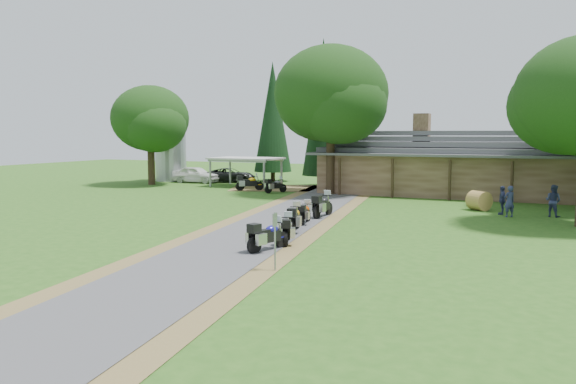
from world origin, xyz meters
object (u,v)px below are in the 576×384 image
at_px(lodge, 458,162).
at_px(motorcycle_row_c, 295,217).
at_px(carport, 246,172).
at_px(hay_bale, 479,201).
at_px(motorcycle_carport_b, 276,185).
at_px(motorcycle_row_b, 287,229).
at_px(motorcycle_row_d, 305,212).
at_px(silo, 171,150).
at_px(car_white_sedan, 196,172).
at_px(car_dark_suv, 230,172).
at_px(motorcycle_row_e, 323,204).
at_px(motorcycle_carport_a, 250,182).
at_px(motorcycle_row_a, 268,234).

xyz_separation_m(lodge, motorcycle_row_c, (-4.89, -20.38, -1.77)).
relative_size(carport, hay_bale, 5.01).
bearing_deg(lodge, hay_bale, -75.36).
height_order(motorcycle_carport_b, hay_bale, motorcycle_carport_b).
bearing_deg(carport, motorcycle_row_b, -56.82).
bearing_deg(motorcycle_row_d, silo, 39.75).
bearing_deg(silo, motorcycle_carport_b, -23.60).
height_order(lodge, motorcycle_row_b, lodge).
xyz_separation_m(car_white_sedan, motorcycle_row_b, (19.83, -23.55, -0.35)).
bearing_deg(motorcycle_carport_b, silo, 93.64).
bearing_deg(car_dark_suv, motorcycle_row_c, -159.47).
xyz_separation_m(lodge, silo, (-27.47, 1.51, 0.61)).
distance_m(carport, motorcycle_row_e, 19.07).
xyz_separation_m(car_white_sedan, hay_bale, (26.26, -9.51, -0.39)).
relative_size(carport, motorcycle_row_e, 2.82).
relative_size(car_dark_suv, motorcycle_row_c, 2.65).
relative_size(carport, motorcycle_row_c, 2.93).
xyz_separation_m(carport, motorcycle_row_b, (13.67, -22.05, -0.64)).
distance_m(lodge, motorcycle_carport_b, 14.11).
distance_m(silo, motorcycle_carport_b, 15.80).
relative_size(lodge, silo, 3.50).
height_order(lodge, motorcycle_carport_a, lodge).
height_order(lodge, motorcycle_row_e, lodge).
relative_size(lodge, hay_bale, 18.32).
bearing_deg(motorcycle_carport_b, hay_bale, -78.21).
xyz_separation_m(silo, motorcycle_carport_a, (11.66, -5.60, -2.36)).
relative_size(car_white_sedan, motorcycle_row_c, 2.94).
height_order(car_white_sedan, motorcycle_row_b, car_white_sedan).
bearing_deg(car_white_sedan, motorcycle_row_d, -136.30).
relative_size(motorcycle_row_b, motorcycle_row_c, 0.92).
height_order(motorcycle_row_a, motorcycle_row_c, motorcycle_row_c).
xyz_separation_m(silo, car_white_sedan, (3.56, -1.03, -2.08)).
bearing_deg(car_dark_suv, hay_bale, -130.81).
bearing_deg(car_dark_suv, lodge, -111.23).
distance_m(motorcycle_row_a, motorcycle_row_e, 9.41).
xyz_separation_m(car_dark_suv, motorcycle_carport_a, (5.39, -6.28, -0.32)).
height_order(carport, motorcycle_carport_b, carport).
bearing_deg(motorcycle_row_c, motorcycle_row_b, -177.22).
distance_m(lodge, motorcycle_carport_a, 16.42).
relative_size(motorcycle_carport_b, hay_bale, 1.57).
bearing_deg(motorcycle_row_c, carport, 19.67).
distance_m(silo, hay_bale, 31.73).
height_order(motorcycle_row_b, motorcycle_row_e, motorcycle_row_e).
relative_size(lodge, motorcycle_row_b, 11.64).
relative_size(motorcycle_row_a, motorcycle_carport_b, 1.05).
height_order(car_white_sedan, motorcycle_row_a, car_white_sedan).
bearing_deg(motorcycle_row_b, carport, 12.07).
bearing_deg(motorcycle_row_d, hay_bale, -49.23).
bearing_deg(car_white_sedan, lodge, -92.56).
height_order(carport, car_dark_suv, carport).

